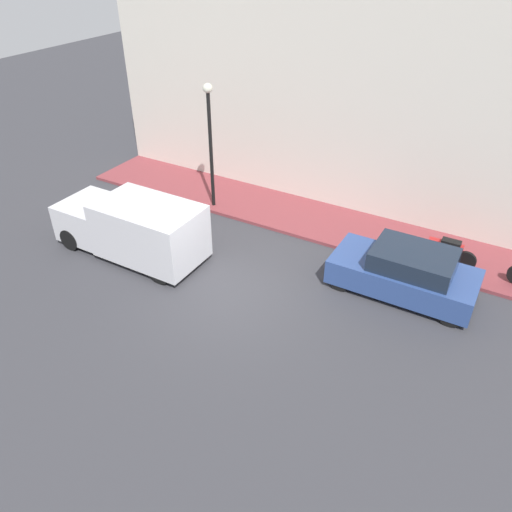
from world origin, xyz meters
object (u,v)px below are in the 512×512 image
streetlamp (210,131)px  parked_car (405,272)px  motorcycle_red (445,251)px  delivery_van (131,227)px

streetlamp → parked_car: bearing=-101.6°
parked_car → motorcycle_red: 1.90m
parked_car → motorcycle_red: (1.78, -0.65, -0.10)m
delivery_van → motorcycle_red: (3.95, -8.27, -0.38)m
delivery_van → motorcycle_red: bearing=-64.5°
parked_car → delivery_van: bearing=105.9°
delivery_van → parked_car: bearing=-74.1°
motorcycle_red → parked_car: bearing=159.8°
delivery_van → streetlamp: (3.64, -0.44, 1.87)m
parked_car → delivery_van: delivery_van is taller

